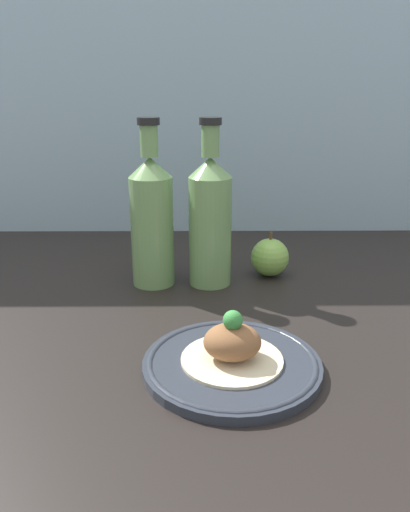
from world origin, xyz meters
The scene contains 7 objects.
ground_plane centered at (0.00, 0.00, -2.00)cm, with size 180.00×110.00×4.00cm, color black.
wall_backsplash centered at (0.00, 53.50, 40.00)cm, with size 180.00×3.00×80.00cm.
plate centered at (3.85, -10.00, 0.78)cm, with size 22.46×22.46×1.47cm.
plated_food centered at (3.85, -10.00, 3.45)cm, with size 12.82×12.82×6.86cm.
cider_bottle_left centered at (-8.46, 18.87, 11.94)cm, with size 7.46×7.46×28.86cm.
cider_bottle_right centered at (1.62, 18.87, 11.94)cm, with size 7.46×7.46×28.86cm.
apple centered at (12.80, 22.50, 3.53)cm, with size 7.04×7.04×8.39cm.
Camera 1 is at (-0.39, -64.58, 34.14)cm, focal length 35.00 mm.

